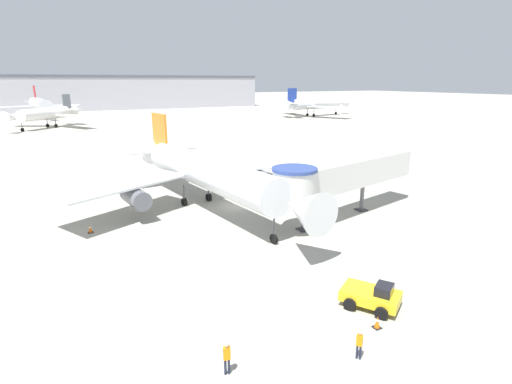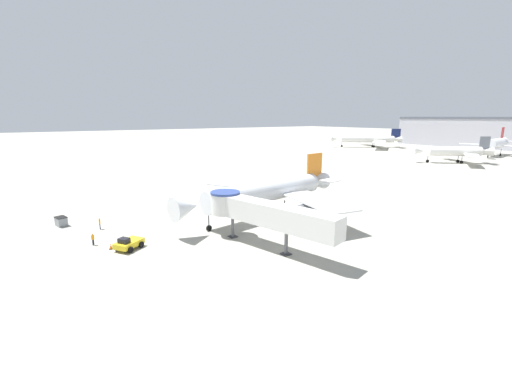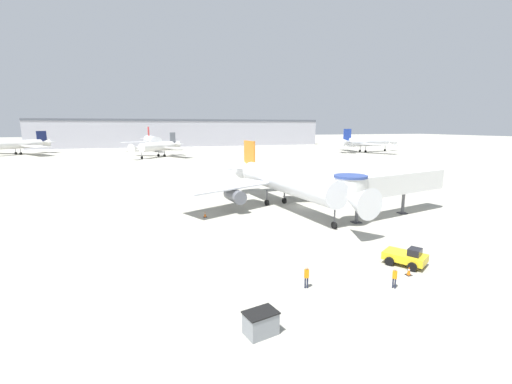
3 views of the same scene
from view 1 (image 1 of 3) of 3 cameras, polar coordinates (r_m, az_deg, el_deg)
ground_plane at (r=45.38m, az=-3.12°, el=-2.01°), size 800.00×800.00×0.00m
main_airplane at (r=43.93m, az=-7.36°, el=2.80°), size 31.87×33.28×9.64m
jet_bridge at (r=40.86m, az=11.84°, el=2.35°), size 19.66×7.25×6.27m
pushback_tug_yellow at (r=26.77m, az=16.23°, el=-14.03°), size 3.60×4.06×1.69m
traffic_cone_starboard_wing at (r=48.52m, az=8.01°, el=-0.61°), size 0.37×0.37×0.61m
traffic_cone_apron_front at (r=25.07m, az=16.95°, el=-17.38°), size 0.46×0.46×0.75m
traffic_cone_port_wing at (r=40.51m, az=-22.61°, el=-4.87°), size 0.49×0.49×0.81m
ground_crew_marshaller at (r=22.21m, az=14.55°, el=-20.15°), size 0.33×0.36×1.62m
ground_crew_wing_walker at (r=20.71m, az=-4.18°, el=-22.36°), size 0.37×0.26×1.74m
background_jet_gray_tail at (r=135.83m, az=-27.80°, el=9.86°), size 23.12×23.12×9.60m
background_jet_red_tail at (r=173.07m, az=-28.50°, el=10.96°), size 28.92×28.67×11.87m
background_jet_blue_tail at (r=164.18m, az=8.43°, el=12.35°), size 34.41×35.96×10.97m
terminal_building at (r=215.41m, az=-22.88°, el=12.97°), size 171.01×23.52×16.29m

